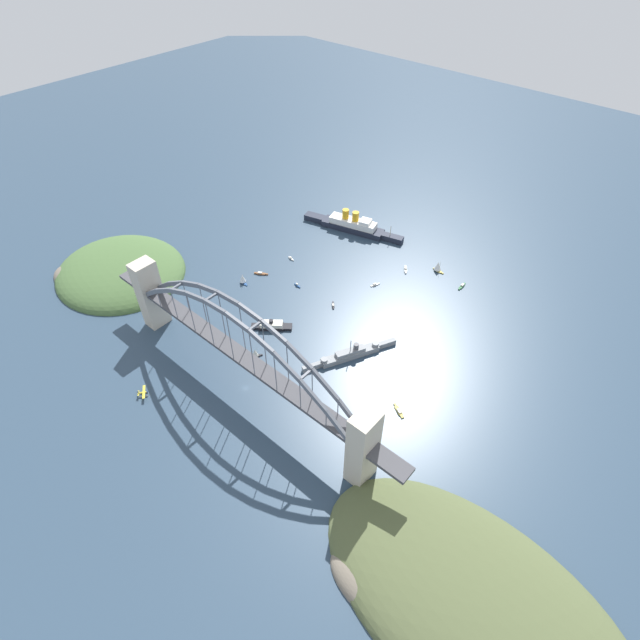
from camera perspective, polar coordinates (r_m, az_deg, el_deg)
The scene contains 19 objects.
ground_plane at distance 346.90m, azimuth -8.65°, elevation -7.72°, with size 1400.00×1400.00×0.00m, color #2D4256.
harbor_arch_bridge at distance 322.86m, azimuth -9.24°, elevation -4.15°, with size 260.26×16.73×74.80m.
headland_west_shore at distance 469.04m, azimuth -22.27°, elevation 5.02°, with size 117.39×107.22×29.55m.
headland_east_shore at distance 288.67m, azimuth 16.74°, elevation -28.78°, with size 169.04×95.53×28.99m.
ocean_liner at distance 488.07m, azimuth 3.77°, elevation 10.91°, with size 101.52×34.37×20.79m.
naval_cruiser at distance 360.09m, azimuth 3.61°, elevation -3.92°, with size 36.07×68.50×17.22m.
harbor_ferry_steamer at distance 382.80m, azimuth -5.61°, elevation -0.64°, with size 28.49×24.96×8.11m.
seaplane_taxiing_near_bridge at distance 357.96m, azimuth -19.78°, elevation -7.98°, with size 10.35×8.84×4.94m.
small_boat_0 at distance 400.99m, azimuth 1.53°, elevation 1.71°, with size 6.91×7.41×1.99m.
small_boat_1 at distance 423.59m, azimuth 6.38°, elevation 4.09°, with size 4.48×8.85×2.11m.
small_boat_2 at distance 451.26m, azimuth -3.37°, elevation 7.13°, with size 7.40×2.27×2.30m.
small_boat_3 at distance 361.83m, azimuth -7.51°, elevation -3.79°, with size 6.37×7.72×8.49m.
small_boat_4 at distance 444.18m, azimuth 9.88°, elevation 5.83°, with size 7.90×10.15×2.61m.
small_boat_5 at distance 334.26m, azimuth 9.12°, elevation -10.35°, with size 11.60×7.50×1.90m.
small_boat_6 at distance 426.44m, azimuth -8.95°, elevation 4.78°, with size 9.70×6.15×10.08m.
small_boat_7 at distance 436.00m, azimuth -6.87°, elevation 5.37°, with size 11.44×7.69×2.19m.
small_boat_8 at distance 446.50m, azimuth 13.51°, elevation 6.08°, with size 11.00×6.66×10.80m.
small_boat_9 at distance 420.51m, azimuth -2.65°, elevation 4.04°, with size 7.06×1.83×2.63m.
small_boat_10 at distance 436.47m, azimuth 16.12°, elevation 3.80°, with size 2.59×10.97×2.38m.
Camera 1 is at (180.02, -127.95, 267.51)m, focal length 27.63 mm.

